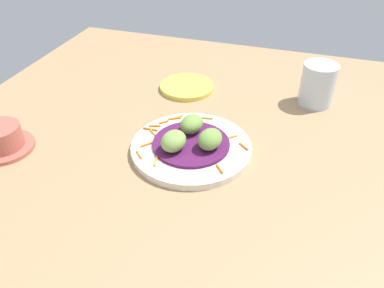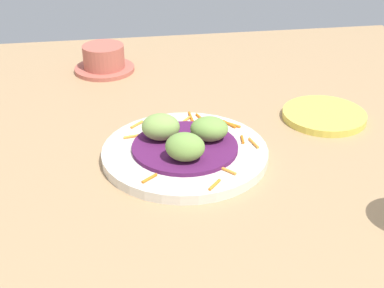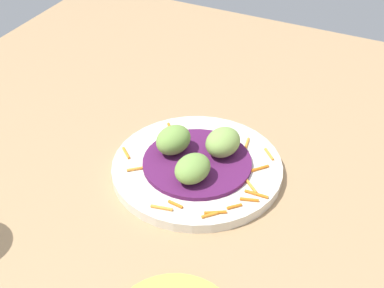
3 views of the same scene
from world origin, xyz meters
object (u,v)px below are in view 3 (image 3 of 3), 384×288
at_px(guac_scoop_center, 195,169).
at_px(guac_scoop_right, 223,142).
at_px(main_plate, 197,168).
at_px(guac_scoop_left, 173,140).

xyz_separation_m(guac_scoop_center, guac_scoop_right, (-0.07, 0.01, 0.00)).
bearing_deg(main_plate, guac_scoop_center, 22.14).
xyz_separation_m(guac_scoop_left, guac_scoop_center, (0.04, 0.06, -0.00)).
xyz_separation_m(guac_scoop_left, guac_scoop_right, (-0.03, 0.06, -0.00)).
distance_m(main_plate, guac_scoop_right, 0.05).
xyz_separation_m(main_plate, guac_scoop_center, (0.04, 0.02, 0.03)).
relative_size(main_plate, guac_scoop_center, 4.37).
height_order(guac_scoop_left, guac_scoop_center, guac_scoop_left).
bearing_deg(guac_scoop_right, guac_scoop_center, -7.86).
bearing_deg(guac_scoop_center, guac_scoop_left, -127.86).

